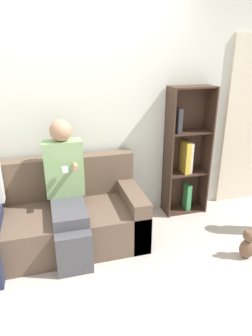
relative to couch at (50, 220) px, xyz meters
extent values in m
plane|color=#BCB2A8|center=(0.29, -0.51, -0.28)|extent=(14.00, 14.00, 0.00)
cube|color=silver|center=(0.29, 0.44, 0.99)|extent=(10.00, 0.06, 2.55)
cube|color=brown|center=(0.00, -0.13, -0.08)|extent=(1.89, 0.64, 0.40)
cube|color=brown|center=(0.00, 0.28, 0.14)|extent=(1.89, 0.17, 0.85)
cube|color=brown|center=(0.85, -0.13, -0.01)|extent=(0.18, 0.64, 0.55)
cube|color=#47474C|center=(0.19, -0.51, -0.08)|extent=(0.32, 0.12, 0.40)
cube|color=#47474C|center=(0.19, -0.22, 0.17)|extent=(0.32, 0.45, 0.11)
cube|color=#84AD70|center=(0.19, 0.09, 0.52)|extent=(0.38, 0.17, 0.57)
sphere|color=tan|center=(0.19, 0.09, 0.90)|extent=(0.21, 0.21, 0.21)
cylinder|color=tan|center=(0.29, -0.05, 0.57)|extent=(0.05, 0.10, 0.05)
cube|color=white|center=(0.19, -0.10, 0.57)|extent=(0.05, 0.12, 0.02)
cube|color=#3D281E|center=(1.39, 0.27, 0.49)|extent=(0.02, 0.25, 1.53)
cube|color=#3D281E|center=(1.89, 0.27, 0.49)|extent=(0.02, 0.25, 1.53)
cube|color=#3D281E|center=(1.64, 0.39, 0.49)|extent=(0.51, 0.02, 1.53)
cube|color=#3D281E|center=(1.64, 0.27, -0.27)|extent=(0.48, 0.22, 0.02)
cube|color=#3D281E|center=(1.64, 0.27, 0.23)|extent=(0.48, 0.22, 0.02)
cube|color=#3D281E|center=(1.64, 0.27, 0.74)|extent=(0.48, 0.22, 0.02)
cube|color=#3D281E|center=(1.64, 0.27, 1.24)|extent=(0.48, 0.22, 0.02)
cube|color=#333338|center=(1.49, 0.27, 0.88)|extent=(0.05, 0.16, 0.27)
cube|color=gold|center=(1.61, 0.27, 0.43)|extent=(0.06, 0.18, 0.38)
cube|color=#429956|center=(1.68, 0.27, -0.09)|extent=(0.06, 0.13, 0.34)
cube|color=beige|center=(1.65, 0.27, 0.43)|extent=(0.06, 0.15, 0.37)
ellipsoid|color=brown|center=(1.83, -0.75, -0.18)|extent=(0.16, 0.13, 0.19)
sphere|color=brown|center=(1.83, -0.75, -0.04)|extent=(0.12, 0.12, 0.12)
sphere|color=brown|center=(1.78, -0.75, 0.01)|extent=(0.05, 0.05, 0.05)
camera|label=1|loc=(0.03, -2.76, 1.62)|focal=32.00mm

